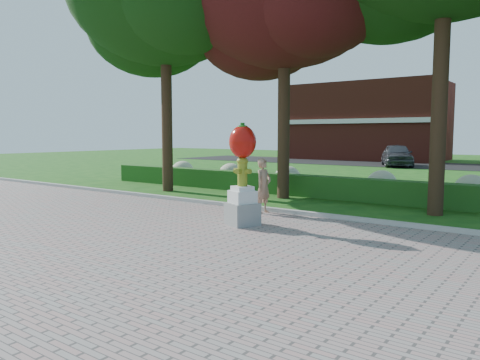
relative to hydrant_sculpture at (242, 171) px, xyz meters
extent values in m
plane|color=#144A12|center=(0.03, -0.75, -1.42)|extent=(100.00, 100.00, 0.00)
cube|color=gray|center=(0.03, -4.75, -1.40)|extent=(40.00, 14.00, 0.04)
cube|color=#ADADA5|center=(0.03, 2.25, -1.35)|extent=(40.00, 0.18, 0.15)
cube|color=#164F1A|center=(0.03, 6.25, -1.02)|extent=(24.00, 0.70, 0.80)
ellipsoid|color=#A9B087|center=(-8.97, 7.25, -0.87)|extent=(1.10, 1.10, 0.99)
ellipsoid|color=#A9B087|center=(-5.97, 7.25, -0.87)|extent=(1.10, 1.10, 0.99)
ellipsoid|color=#A9B087|center=(-2.97, 7.25, -0.87)|extent=(1.10, 1.10, 0.99)
ellipsoid|color=#A9B087|center=(1.03, 7.25, -0.87)|extent=(1.10, 1.10, 0.99)
ellipsoid|color=#A9B087|center=(4.03, 7.25, -0.87)|extent=(1.10, 1.10, 0.99)
cube|color=black|center=(0.03, 27.25, -1.41)|extent=(50.00, 8.00, 0.02)
cube|color=maroon|center=(-9.97, 33.25, 2.08)|extent=(14.00, 8.00, 7.00)
cylinder|color=black|center=(-6.97, 4.25, 1.94)|extent=(0.44, 0.44, 6.72)
ellipsoid|color=black|center=(-8.77, 5.21, 5.78)|extent=(5.76, 5.76, 4.61)
cylinder|color=black|center=(-1.97, 5.25, 1.66)|extent=(0.44, 0.44, 6.16)
ellipsoid|color=black|center=(-3.62, 6.13, 5.18)|extent=(5.28, 5.28, 4.22)
cylinder|color=black|center=(3.53, 4.75, 2.22)|extent=(0.44, 0.44, 7.28)
cube|color=gray|center=(0.00, 0.00, -1.10)|extent=(0.93, 0.93, 0.57)
cube|color=silver|center=(0.00, 0.00, -0.65)|extent=(0.75, 0.75, 0.32)
cube|color=silver|center=(0.00, 0.00, -0.44)|extent=(0.60, 0.60, 0.11)
cylinder|color=olive|center=(0.00, 0.00, -0.06)|extent=(0.25, 0.25, 0.64)
ellipsoid|color=olive|center=(0.00, 0.00, 0.26)|extent=(0.30, 0.30, 0.21)
cylinder|color=olive|center=(-0.18, 0.00, 0.01)|extent=(0.14, 0.13, 0.13)
cylinder|color=olive|center=(0.18, 0.00, 0.01)|extent=(0.14, 0.13, 0.13)
cylinder|color=olive|center=(0.00, -0.17, 0.01)|extent=(0.14, 0.14, 0.14)
cylinder|color=olive|center=(0.00, 0.00, 0.35)|extent=(0.09, 0.09, 0.06)
ellipsoid|color=#AF0F09|center=(0.00, 0.00, 0.75)|extent=(0.71, 0.64, 0.83)
ellipsoid|color=#AF0F09|center=(-0.20, 0.00, 0.73)|extent=(0.35, 0.35, 0.53)
ellipsoid|color=#AF0F09|center=(0.20, 0.00, 0.73)|extent=(0.35, 0.35, 0.53)
cylinder|color=#175A14|center=(0.00, 0.00, 1.16)|extent=(0.11, 0.11, 0.14)
ellipsoid|color=#175A14|center=(0.00, 0.00, 1.12)|extent=(0.27, 0.27, 0.09)
imported|color=#A4795E|center=(-0.58, 1.85, -0.57)|extent=(0.42, 0.61, 1.61)
imported|color=#3C3E44|center=(-4.15, 24.87, -0.57)|extent=(3.77, 5.23, 1.66)
camera|label=1|loc=(6.98, -9.54, 0.94)|focal=35.00mm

